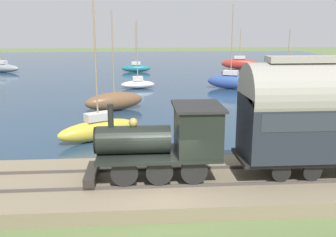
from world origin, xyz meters
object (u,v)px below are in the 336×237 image
object	(u,v)px
sailboat_teal	(136,68)
sailboat_yellow	(98,129)
sailboat_blue	(231,81)
rowboat_mid_harbor	(310,113)
steam_locomotive	(171,137)
sailboat_gray	(1,67)
sailboat_red	(239,63)
rowboat_far_out	(298,130)
sailboat_green	(287,75)
sailboat_brown	(114,101)
sailboat_white	(138,84)

from	to	relation	value
sailboat_teal	sailboat_yellow	bearing A→B (deg)	177.31
sailboat_blue	rowboat_mid_harbor	distance (m)	13.06
steam_locomotive	rowboat_mid_harbor	size ratio (longest dim) A/B	2.05
sailboat_gray	rowboat_mid_harbor	bearing A→B (deg)	-109.22
steam_locomotive	sailboat_teal	xyz separation A→B (m)	(41.17, 1.59, -1.70)
sailboat_red	rowboat_mid_harbor	distance (m)	31.39
sailboat_gray	rowboat_far_out	bearing A→B (deg)	-116.48
sailboat_green	sailboat_yellow	distance (m)	31.19
sailboat_green	sailboat_brown	bearing A→B (deg)	151.87
steam_locomotive	sailboat_red	xyz separation A→B (m)	(44.10, -14.13, -1.49)
sailboat_yellow	rowboat_far_out	distance (m)	12.22
sailboat_red	rowboat_far_out	distance (m)	36.73
rowboat_mid_harbor	sailboat_gray	bearing A→B (deg)	84.78
sailboat_white	sailboat_yellow	world-z (taller)	sailboat_yellow
sailboat_brown	sailboat_white	distance (m)	10.83
steam_locomotive	sailboat_white	distance (m)	26.56
sailboat_yellow	sailboat_red	bearing A→B (deg)	-57.07
sailboat_brown	rowboat_far_out	size ratio (longest dim) A/B	2.71
sailboat_yellow	sailboat_teal	bearing A→B (deg)	-34.64
sailboat_white	steam_locomotive	bearing A→B (deg)	177.11
sailboat_brown	sailboat_gray	world-z (taller)	sailboat_brown
sailboat_brown	sailboat_blue	size ratio (longest dim) A/B	0.90
sailboat_yellow	sailboat_blue	bearing A→B (deg)	-65.07
sailboat_white	sailboat_green	size ratio (longest dim) A/B	1.14
sailboat_white	rowboat_mid_harbor	bearing A→B (deg)	-142.42
sailboat_gray	steam_locomotive	bearing A→B (deg)	-130.66
steam_locomotive	sailboat_blue	world-z (taller)	sailboat_blue
sailboat_yellow	sailboat_blue	xyz separation A→B (m)	(17.94, -12.08, 0.13)
sailboat_white	sailboat_gray	world-z (taller)	sailboat_white
sailboat_brown	sailboat_yellow	bearing A→B (deg)	151.71
steam_locomotive	sailboat_yellow	distance (m)	8.55
steam_locomotive	rowboat_mid_harbor	distance (m)	17.39
sailboat_yellow	rowboat_mid_harbor	distance (m)	16.11
sailboat_brown	rowboat_far_out	xyz separation A→B (m)	(-8.00, -11.75, -0.47)
sailboat_brown	sailboat_teal	size ratio (longest dim) A/B	1.15
sailboat_brown	sailboat_teal	distance (m)	25.42
sailboat_white	sailboat_yellow	distance (m)	19.06
sailboat_green	sailboat_teal	xyz separation A→B (m)	(9.98, 18.28, -0.10)
sailboat_green	sailboat_yellow	xyz separation A→B (m)	(-23.63, 20.36, -0.01)
sailboat_green	sailboat_red	bearing A→B (deg)	35.38
sailboat_teal	rowboat_mid_harbor	xyz separation A→B (m)	(-28.34, -13.14, -0.44)
sailboat_blue	steam_locomotive	bearing A→B (deg)	-172.32
steam_locomotive	sailboat_red	bearing A→B (deg)	-17.77
steam_locomotive	sailboat_brown	distance (m)	16.20
sailboat_green	rowboat_far_out	distance (m)	24.77
sailboat_blue	rowboat_far_out	bearing A→B (deg)	-153.64
sailboat_brown	sailboat_yellow	xyz separation A→B (m)	(-8.25, 0.46, -0.06)
sailboat_blue	rowboat_far_out	size ratio (longest dim) A/B	3.02
sailboat_gray	rowboat_far_out	size ratio (longest dim) A/B	2.14
sailboat_green	sailboat_teal	bearing A→B (deg)	85.52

